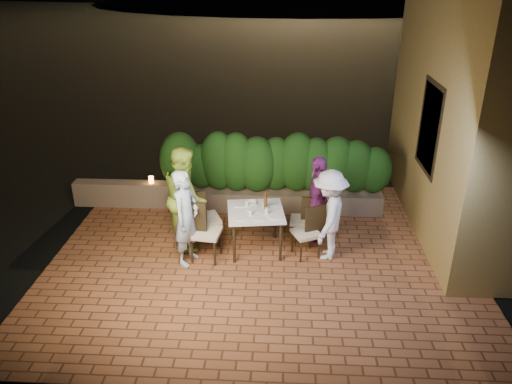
# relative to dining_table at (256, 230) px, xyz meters

# --- Properties ---
(ground) EXTENTS (400.00, 400.00, 0.00)m
(ground) POSITION_rel_dining_table_xyz_m (0.11, -0.69, -0.40)
(ground) COLOR black
(ground) RESTS_ON ground
(terrace_floor) EXTENTS (7.00, 6.00, 0.15)m
(terrace_floor) POSITION_rel_dining_table_xyz_m (0.11, -0.19, -0.45)
(terrace_floor) COLOR brown
(terrace_floor) RESTS_ON ground
(building_wall) EXTENTS (1.60, 5.00, 5.00)m
(building_wall) POSITION_rel_dining_table_xyz_m (3.71, 1.31, 2.12)
(building_wall) COLOR olive
(building_wall) RESTS_ON ground
(window_pane) EXTENTS (0.08, 1.00, 1.40)m
(window_pane) POSITION_rel_dining_table_xyz_m (2.93, 0.81, 1.62)
(window_pane) COLOR black
(window_pane) RESTS_ON building_wall
(window_frame) EXTENTS (0.06, 1.15, 1.55)m
(window_frame) POSITION_rel_dining_table_xyz_m (2.92, 0.81, 1.62)
(window_frame) COLOR black
(window_frame) RESTS_ON building_wall
(planter) EXTENTS (4.20, 0.55, 0.40)m
(planter) POSITION_rel_dining_table_xyz_m (0.31, 1.61, -0.17)
(planter) COLOR brown
(planter) RESTS_ON ground
(hedge) EXTENTS (4.00, 0.70, 1.10)m
(hedge) POSITION_rel_dining_table_xyz_m (0.31, 1.61, 0.57)
(hedge) COLOR #194211
(hedge) RESTS_ON planter
(parapet) EXTENTS (2.20, 0.30, 0.50)m
(parapet) POSITION_rel_dining_table_xyz_m (-2.69, 1.61, -0.12)
(parapet) COLOR brown
(parapet) RESTS_ON ground
(hill) EXTENTS (52.00, 40.00, 22.00)m
(hill) POSITION_rel_dining_table_xyz_m (2.11, 59.31, -4.38)
(hill) COLOR black
(hill) RESTS_ON ground
(dining_table) EXTENTS (1.04, 1.04, 0.75)m
(dining_table) POSITION_rel_dining_table_xyz_m (0.00, 0.00, 0.00)
(dining_table) COLOR white
(dining_table) RESTS_ON ground
(plate_nw) EXTENTS (0.22, 0.22, 0.01)m
(plate_nw) POSITION_rel_dining_table_xyz_m (-0.24, -0.29, 0.38)
(plate_nw) COLOR white
(plate_nw) RESTS_ON dining_table
(plate_sw) EXTENTS (0.24, 0.24, 0.01)m
(plate_sw) POSITION_rel_dining_table_xyz_m (-0.30, 0.20, 0.38)
(plate_sw) COLOR white
(plate_sw) RESTS_ON dining_table
(plate_ne) EXTENTS (0.24, 0.24, 0.01)m
(plate_ne) POSITION_rel_dining_table_xyz_m (0.33, -0.20, 0.38)
(plate_ne) COLOR white
(plate_ne) RESTS_ON dining_table
(plate_se) EXTENTS (0.20, 0.20, 0.01)m
(plate_se) POSITION_rel_dining_table_xyz_m (0.26, 0.27, 0.38)
(plate_se) COLOR white
(plate_se) RESTS_ON dining_table
(plate_centre) EXTENTS (0.23, 0.23, 0.01)m
(plate_centre) POSITION_rel_dining_table_xyz_m (-0.04, 0.02, 0.38)
(plate_centre) COLOR white
(plate_centre) RESTS_ON dining_table
(plate_front) EXTENTS (0.19, 0.19, 0.01)m
(plate_front) POSITION_rel_dining_table_xyz_m (0.07, -0.29, 0.38)
(plate_front) COLOR white
(plate_front) RESTS_ON dining_table
(glass_nw) EXTENTS (0.06, 0.06, 0.10)m
(glass_nw) POSITION_rel_dining_table_xyz_m (-0.08, -0.17, 0.43)
(glass_nw) COLOR silver
(glass_nw) RESTS_ON dining_table
(glass_sw) EXTENTS (0.06, 0.06, 0.10)m
(glass_sw) POSITION_rel_dining_table_xyz_m (-0.16, 0.15, 0.43)
(glass_sw) COLOR silver
(glass_sw) RESTS_ON dining_table
(glass_ne) EXTENTS (0.06, 0.06, 0.11)m
(glass_ne) POSITION_rel_dining_table_xyz_m (0.19, -0.10, 0.43)
(glass_ne) COLOR silver
(glass_ne) RESTS_ON dining_table
(glass_se) EXTENTS (0.06, 0.06, 0.10)m
(glass_se) POSITION_rel_dining_table_xyz_m (0.14, 0.13, 0.42)
(glass_se) COLOR silver
(glass_se) RESTS_ON dining_table
(beer_bottle) EXTENTS (0.06, 0.06, 0.32)m
(beer_bottle) POSITION_rel_dining_table_xyz_m (0.16, 0.06, 0.54)
(beer_bottle) COLOR #522A0D
(beer_bottle) RESTS_ON dining_table
(bowl) EXTENTS (0.22, 0.22, 0.04)m
(bowl) POSITION_rel_dining_table_xyz_m (-0.09, 0.26, 0.40)
(bowl) COLOR white
(bowl) RESTS_ON dining_table
(chair_left_front) EXTENTS (0.53, 0.53, 1.02)m
(chair_left_front) POSITION_rel_dining_table_xyz_m (-0.80, -0.33, 0.14)
(chair_left_front) COLOR black
(chair_left_front) RESTS_ON ground
(chair_left_back) EXTENTS (0.63, 0.63, 1.03)m
(chair_left_back) POSITION_rel_dining_table_xyz_m (-0.89, 0.15, 0.14)
(chair_left_back) COLOR black
(chair_left_back) RESTS_ON ground
(chair_right_front) EXTENTS (0.55, 0.55, 0.89)m
(chair_right_front) POSITION_rel_dining_table_xyz_m (0.85, -0.14, 0.07)
(chair_right_front) COLOR black
(chair_right_front) RESTS_ON ground
(chair_right_back) EXTENTS (0.43, 0.43, 0.87)m
(chair_right_back) POSITION_rel_dining_table_xyz_m (0.79, 0.34, 0.06)
(chair_right_back) COLOR black
(chair_right_back) RESTS_ON ground
(diner_blue) EXTENTS (0.55, 0.68, 1.62)m
(diner_blue) POSITION_rel_dining_table_xyz_m (-1.09, -0.44, 0.44)
(diner_blue) COLOR #A4C1D4
(diner_blue) RESTS_ON ground
(diner_green) EXTENTS (0.95, 1.06, 1.80)m
(diner_green) POSITION_rel_dining_table_xyz_m (-1.21, 0.15, 0.53)
(diner_green) COLOR #9FCB3F
(diner_green) RESTS_ON ground
(diner_white) EXTENTS (0.83, 1.12, 1.55)m
(diner_white) POSITION_rel_dining_table_xyz_m (1.21, -0.15, 0.40)
(diner_white) COLOR white
(diner_white) RESTS_ON ground
(diner_purple) EXTENTS (0.58, 0.99, 1.58)m
(diner_purple) POSITION_rel_dining_table_xyz_m (1.06, 0.45, 0.42)
(diner_purple) COLOR #7E2A7A
(diner_purple) RESTS_ON ground
(parapet_lamp) EXTENTS (0.10, 0.10, 0.14)m
(parapet_lamp) POSITION_rel_dining_table_xyz_m (-2.20, 1.61, 0.20)
(parapet_lamp) COLOR orange
(parapet_lamp) RESTS_ON parapet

